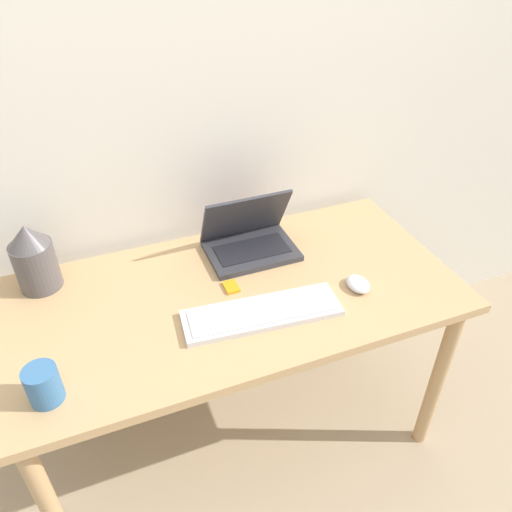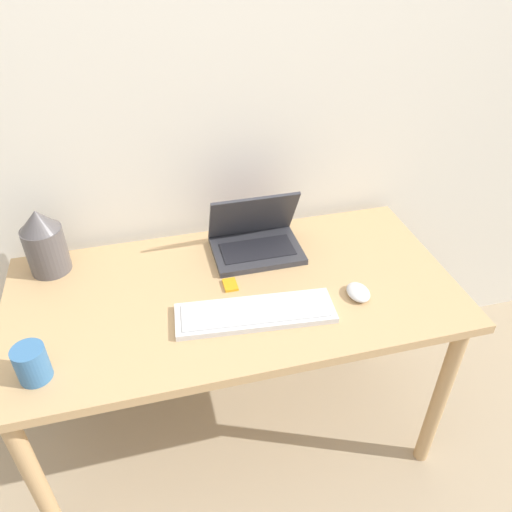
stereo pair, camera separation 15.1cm
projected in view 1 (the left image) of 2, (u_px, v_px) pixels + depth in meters
name	position (u px, v px, depth m)	size (l,w,h in m)	color
ground_plane	(274.00, 510.00, 1.70)	(12.00, 12.00, 0.00)	tan
wall_back	(186.00, 76.00, 1.52)	(6.00, 0.05, 2.50)	silver
desk	(236.00, 311.00, 1.58)	(1.38, 0.68, 0.71)	tan
laptop	(249.00, 238.00, 1.68)	(0.29, 0.22, 0.21)	#333338
keyboard	(262.00, 313.00, 1.44)	(0.47, 0.18, 0.02)	silver
mouse	(358.00, 284.00, 1.54)	(0.07, 0.09, 0.03)	silver
vase	(34.00, 258.00, 1.49)	(0.13, 0.13, 0.22)	#514C4C
mp3_player	(231.00, 287.00, 1.54)	(0.04, 0.06, 0.01)	orange
mug	(43.00, 385.00, 1.18)	(0.08, 0.08, 0.10)	teal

